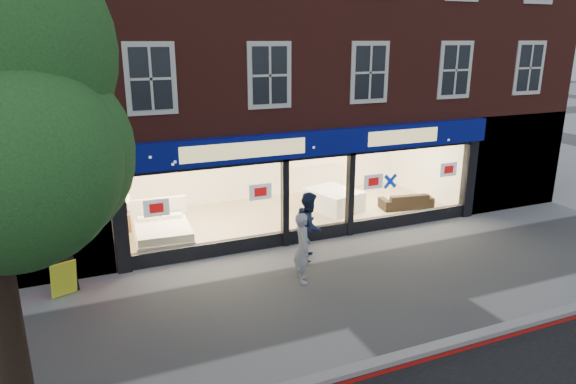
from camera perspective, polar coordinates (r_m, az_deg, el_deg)
ground at (r=12.87m, az=9.40°, el=-9.89°), size 120.00×120.00×0.00m
kerb_line at (r=10.74m, az=18.56°, el=-16.35°), size 60.00×0.10×0.01m
kerb_stone at (r=10.84m, az=17.87°, el=-15.62°), size 60.00×0.25×0.12m
showroom_floor at (r=17.14m, az=0.07°, el=-2.60°), size 11.00×4.50×0.10m
building at (r=17.77m, az=-2.24°, el=19.76°), size 19.00×8.26×10.30m
display_bed at (r=15.08m, az=-13.75°, el=-4.40°), size 1.71×2.04×1.10m
bedside_table at (r=16.37m, az=-17.39°, el=-3.13°), size 0.59×0.59×0.55m
mattress_stack at (r=17.56m, az=5.06°, el=-0.85°), size 1.78×2.04×0.68m
sofa at (r=18.14m, az=12.98°, el=-0.91°), size 1.90×0.99×0.53m
a_board at (r=13.02m, az=-23.65°, el=-8.66°), size 0.68×0.55×0.90m
pedestrian_grey at (r=12.43m, az=1.65°, el=-6.20°), size 0.57×0.73×1.76m
pedestrian_blue at (r=13.73m, az=2.40°, el=-3.74°), size 1.08×1.13×1.84m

